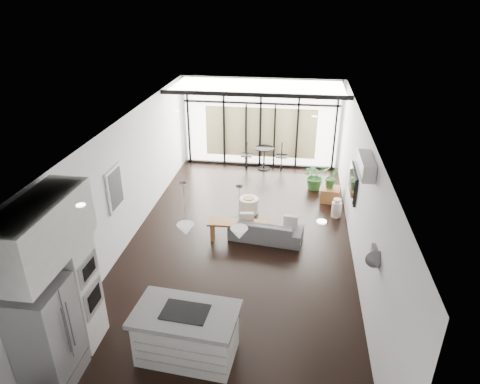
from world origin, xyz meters
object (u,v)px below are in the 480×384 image
(island, at_px, (187,334))
(milk_can, at_px, (337,208))
(fridge, at_px, (47,336))
(pouf, at_px, (249,205))
(sofa, at_px, (266,227))
(tv, at_px, (353,183))
(console_bench, at_px, (239,231))

(island, xyz_separation_m, milk_can, (2.60, 4.92, -0.19))
(island, bearing_deg, fridge, -153.59)
(island, distance_m, pouf, 4.85)
(sofa, xyz_separation_m, tv, (1.88, 0.52, 0.97))
(fridge, height_order, tv, fridge)
(pouf, xyz_separation_m, tv, (2.43, -0.70, 1.10))
(tv, bearing_deg, console_bench, -165.57)
(island, height_order, fridge, fridge)
(island, xyz_separation_m, pouf, (0.38, 4.82, -0.23))
(console_bench, distance_m, pouf, 1.34)
(pouf, relative_size, tv, 0.45)
(tv, bearing_deg, pouf, 163.99)
(tv, bearing_deg, sofa, -164.50)
(fridge, xyz_separation_m, tv, (4.62, 4.85, 0.45))
(sofa, bearing_deg, milk_can, -134.62)
(pouf, bearing_deg, milk_can, 2.59)
(island, relative_size, sofa, 0.95)
(island, bearing_deg, console_bench, 89.29)
(console_bench, bearing_deg, fridge, -119.92)
(tv, bearing_deg, island, -124.29)
(fridge, distance_m, milk_can, 7.19)
(console_bench, distance_m, tv, 2.78)
(pouf, bearing_deg, fridge, -111.54)
(island, distance_m, console_bench, 3.51)
(pouf, bearing_deg, sofa, -65.83)
(fridge, bearing_deg, console_bench, 63.15)
(milk_can, bearing_deg, tv, -75.25)
(fridge, relative_size, sofa, 1.01)
(console_bench, bearing_deg, milk_can, 29.18)
(island, xyz_separation_m, console_bench, (0.32, 3.49, -0.20))
(tv, bearing_deg, milk_can, 104.75)
(island, relative_size, milk_can, 3.25)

